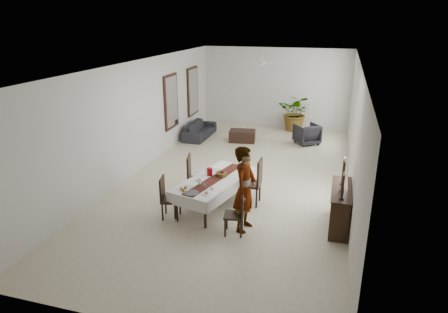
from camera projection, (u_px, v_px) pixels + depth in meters
floor at (239, 178)px, 11.37m from camera, size 6.00×12.00×0.00m
ceiling at (240, 64)px, 10.31m from camera, size 6.00×12.00×0.02m
wall_back at (275, 88)px, 16.27m from camera, size 6.00×0.02×3.20m
wall_front at (131, 231)px, 5.40m from camera, size 6.00×0.02×3.20m
wall_left at (140, 116)px, 11.63m from camera, size 0.02×12.00×3.20m
wall_right at (355, 132)px, 10.04m from camera, size 0.02×12.00×3.20m
dining_table_top at (215, 180)px, 9.51m from camera, size 1.43×2.35×0.05m
table_leg_fl at (175, 206)px, 8.97m from camera, size 0.08×0.08×0.64m
table_leg_fr at (205, 215)px, 8.58m from camera, size 0.08×0.08×0.64m
table_leg_bl at (223, 176)px, 10.66m from camera, size 0.08×0.08×0.64m
table_leg_br at (249, 182)px, 10.27m from camera, size 0.08×0.08×0.64m
tablecloth_top at (215, 179)px, 9.50m from camera, size 1.63×2.55×0.01m
tablecloth_drape_left at (196, 180)px, 9.80m from camera, size 0.59×2.29×0.27m
tablecloth_drape_right at (234, 189)px, 9.28m from camera, size 0.59×2.29×0.27m
tablecloth_drape_near at (186, 203)px, 8.59m from camera, size 1.05×0.28×0.27m
tablecloth_drape_far at (238, 169)px, 10.49m from camera, size 1.05×0.28×0.27m
table_runner at (215, 179)px, 9.49m from camera, size 0.88×2.29×0.00m
red_pitcher at (210, 172)px, 9.69m from camera, size 0.17×0.17×0.18m
pitcher_handle at (207, 171)px, 9.72m from camera, size 0.11×0.04×0.11m
wine_glass_near at (205, 185)px, 8.93m from camera, size 0.06×0.06×0.16m
wine_glass_mid at (200, 182)px, 9.11m from camera, size 0.06×0.06×0.16m
teacup_right at (212, 188)px, 8.91m from camera, size 0.08×0.08×0.05m
saucer_right at (212, 189)px, 8.92m from camera, size 0.14×0.14×0.01m
teacup_left at (198, 180)px, 9.36m from camera, size 0.08×0.08×0.05m
saucer_left at (198, 181)px, 9.37m from camera, size 0.14×0.14×0.01m
plate_near_right at (207, 194)px, 8.68m from camera, size 0.22×0.22×0.01m
bread_near_right at (207, 193)px, 8.67m from camera, size 0.08×0.08×0.08m
plate_near_left at (189, 186)px, 9.07m from camera, size 0.22×0.22×0.01m
plate_far_left at (215, 170)px, 10.04m from camera, size 0.22×0.22×0.01m
serving_tray at (192, 193)px, 8.71m from camera, size 0.33×0.33×0.02m
jam_jar_a at (183, 190)px, 8.78m from camera, size 0.06×0.06×0.07m
jam_jar_b at (181, 189)px, 8.87m from camera, size 0.06×0.06×0.07m
jam_jar_c at (186, 188)px, 8.92m from camera, size 0.06×0.06×0.07m
fruit_basket at (221, 174)px, 9.64m from camera, size 0.27×0.27×0.09m
fruit_red at (223, 172)px, 9.62m from camera, size 0.08×0.08×0.08m
fruit_green at (221, 171)px, 9.66m from camera, size 0.07×0.07×0.07m
chair_right_near_seat at (234, 215)px, 8.33m from camera, size 0.46×0.46×0.05m
chair_right_near_leg_fl at (241, 229)px, 8.23m from camera, size 0.05×0.05×0.40m
chair_right_near_leg_fr at (242, 221)px, 8.54m from camera, size 0.05×0.05×0.40m
chair_right_near_leg_bl at (225, 228)px, 8.27m from camera, size 0.05×0.05×0.40m
chair_right_near_leg_br at (227, 221)px, 8.58m from camera, size 0.05×0.05×0.40m
chair_right_near_back at (243, 204)px, 8.22m from camera, size 0.10×0.40×0.51m
chair_right_far_seat at (250, 184)px, 9.67m from camera, size 0.49×0.49×0.06m
chair_right_far_leg_fl at (257, 198)px, 9.53m from camera, size 0.05×0.05×0.48m
chair_right_far_leg_fr at (260, 192)px, 9.89m from camera, size 0.05×0.05×0.48m
chair_right_far_leg_bl at (240, 196)px, 9.63m from camera, size 0.05×0.05×0.48m
chair_right_far_leg_br at (244, 190)px, 10.00m from camera, size 0.05×0.05×0.48m
chair_right_far_back at (260, 172)px, 9.51m from camera, size 0.05×0.49×0.62m
chair_left_near_seat at (171, 200)px, 9.01m from camera, size 0.49×0.49×0.05m
chair_left_near_leg_fl at (166, 205)px, 9.26m from camera, size 0.05×0.05×0.41m
chair_left_near_leg_fr at (162, 212)px, 8.94m from camera, size 0.05×0.05×0.41m
chair_left_near_leg_bl at (180, 206)px, 9.23m from camera, size 0.05×0.05×0.41m
chair_left_near_leg_br at (177, 213)px, 8.91m from camera, size 0.05×0.05×0.41m
chair_left_near_back at (162, 188)px, 8.93m from camera, size 0.12×0.41×0.53m
chair_left_far_seat at (198, 181)px, 9.87m from camera, size 0.59×0.59×0.06m
chair_left_far_leg_fl at (192, 187)px, 10.16m from camera, size 0.06×0.06×0.48m
chair_left_far_leg_fr at (189, 194)px, 9.79m from camera, size 0.06×0.06×0.48m
chair_left_far_leg_bl at (207, 187)px, 10.14m from camera, size 0.06×0.06×0.48m
chair_left_far_leg_br at (206, 194)px, 9.77m from camera, size 0.06×0.06×0.48m
chair_left_far_back at (189, 168)px, 9.78m from camera, size 0.15×0.49×0.62m
woman at (245, 189)px, 8.35m from camera, size 0.54×0.74×1.87m
sideboard_body at (340, 208)px, 8.62m from camera, size 0.38×1.44×0.86m
sideboard_top at (342, 189)px, 8.48m from camera, size 0.42×1.50×0.03m
candlestick_near_base at (342, 198)px, 7.99m from camera, size 0.10×0.10×0.03m
candlestick_near_shaft at (343, 187)px, 7.90m from camera, size 0.05×0.05×0.48m
candlestick_near_candle at (344, 174)px, 7.81m from camera, size 0.03×0.03×0.08m
candlestick_mid_base at (342, 191)px, 8.34m from camera, size 0.10×0.10×0.03m
candlestick_mid_shaft at (343, 176)px, 8.23m from camera, size 0.05×0.05×0.62m
candlestick_mid_candle at (345, 160)px, 8.11m from camera, size 0.03×0.03×0.08m
candlestick_far_base at (342, 184)px, 8.68m from camera, size 0.10×0.10×0.03m
candlestick_far_shaft at (343, 172)px, 8.59m from camera, size 0.05×0.05×0.53m
candlestick_far_candle at (345, 159)px, 8.49m from camera, size 0.03×0.03×0.08m
sofa at (200, 130)px, 15.16m from camera, size 0.77×1.93×0.56m
armchair at (307, 134)px, 14.32m from camera, size 1.09×1.10×0.72m
coffee_table at (242, 136)px, 14.64m from camera, size 1.01×0.75×0.42m
potted_plant at (296, 113)px, 15.89m from camera, size 1.47×1.32×1.46m
mirror_frame_near at (171, 102)px, 13.61m from camera, size 0.06×1.05×1.85m
mirror_glass_near at (172, 102)px, 13.60m from camera, size 0.01×0.90×1.70m
mirror_frame_far at (193, 91)px, 15.51m from camera, size 0.06×1.05×1.85m
mirror_glass_far at (194, 91)px, 15.50m from camera, size 0.01×0.90×1.70m
fan_rod at (262, 57)px, 13.06m from camera, size 0.04×0.04×0.20m
fan_hub at (262, 63)px, 13.12m from camera, size 0.16×0.16×0.08m
fan_blade_n at (264, 62)px, 13.44m from camera, size 0.10×0.55×0.01m
fan_blade_s at (260, 64)px, 12.81m from camera, size 0.10×0.55×0.01m
fan_blade_e at (273, 63)px, 13.03m from camera, size 0.55×0.10×0.01m
fan_blade_w at (252, 63)px, 13.22m from camera, size 0.55×0.10×0.01m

